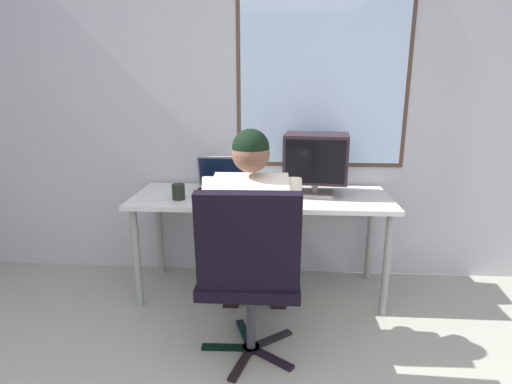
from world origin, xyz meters
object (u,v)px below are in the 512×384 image
object	(u,v)px
desk	(261,205)
wine_glass	(254,187)
person_seated	(252,231)
crt_monitor	(316,158)
laptop	(220,183)
office_chair	(250,265)
coffee_mug	(178,192)

from	to	relation	value
desk	wine_glass	distance (m)	0.22
person_seated	crt_monitor	world-z (taller)	person_seated
crt_monitor	laptop	size ratio (longest dim) A/B	1.30
crt_monitor	person_seated	bearing A→B (deg)	-125.17
office_chair	person_seated	size ratio (longest dim) A/B	0.80
laptop	wine_glass	distance (m)	0.34
office_chair	laptop	xyz separation A→B (m)	(-0.27, 0.86, 0.21)
wine_glass	coffee_mug	xyz separation A→B (m)	(-0.49, 0.01, -0.04)
desk	person_seated	bearing A→B (deg)	-92.98
desk	wine_glass	bearing A→B (deg)	-105.82
person_seated	wine_glass	bearing A→B (deg)	92.22
office_chair	wine_glass	size ratio (longest dim) A/B	6.82
desk	crt_monitor	bearing A→B (deg)	7.28
desk	crt_monitor	distance (m)	0.48
office_chair	crt_monitor	bearing A→B (deg)	65.24
laptop	desk	bearing A→B (deg)	-15.30
laptop	office_chair	bearing A→B (deg)	-72.43
person_seated	coffee_mug	xyz separation A→B (m)	(-0.51, 0.37, 0.12)
person_seated	crt_monitor	size ratio (longest dim) A/B	2.75
desk	coffee_mug	size ratio (longest dim) A/B	16.89
office_chair	coffee_mug	size ratio (longest dim) A/B	9.58
person_seated	crt_monitor	bearing A→B (deg)	54.83
person_seated	office_chair	bearing A→B (deg)	-88.75
wine_glass	coffee_mug	bearing A→B (deg)	178.84
desk	office_chair	world-z (taller)	office_chair
crt_monitor	wine_glass	world-z (taller)	crt_monitor
person_seated	crt_monitor	xyz separation A→B (m)	(0.39, 0.55, 0.31)
desk	office_chair	xyz separation A→B (m)	(-0.02, -0.78, -0.08)
coffee_mug	wine_glass	bearing A→B (deg)	-1.16
office_chair	person_seated	world-z (taller)	person_seated
desk	wine_glass	size ratio (longest dim) A/B	12.03
office_chair	wine_glass	world-z (taller)	office_chair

